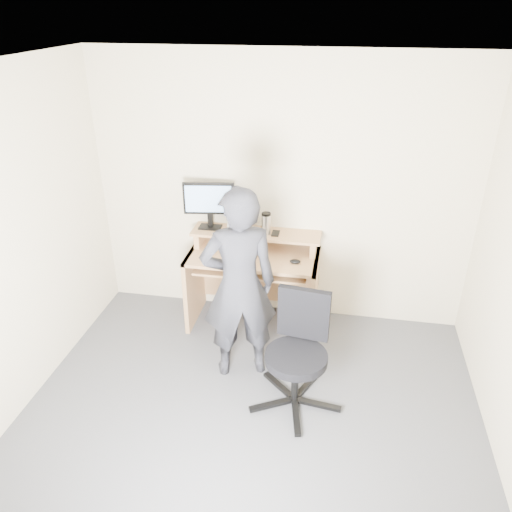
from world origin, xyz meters
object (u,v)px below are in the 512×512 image
(office_chair, at_px, (299,347))
(person, at_px, (239,286))
(desk, at_px, (255,270))
(monitor, at_px, (209,201))

(office_chair, height_order, person, person)
(desk, distance_m, monitor, 0.78)
(person, bearing_deg, office_chair, 133.56)
(desk, height_order, person, person)
(desk, height_order, office_chair, office_chair)
(desk, relative_size, monitor, 2.54)
(monitor, height_order, office_chair, monitor)
(desk, xyz_separation_m, person, (0.02, -0.77, 0.28))
(office_chair, relative_size, person, 0.54)
(person, bearing_deg, monitor, -81.32)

